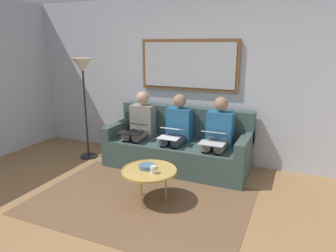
% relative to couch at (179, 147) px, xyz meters
% --- Properties ---
extents(ground_plane, '(6.00, 5.20, 0.10)m').
position_rel_couch_xyz_m(ground_plane, '(0.00, 2.12, -0.36)').
color(ground_plane, olive).
extents(wall_rear, '(6.00, 0.12, 2.60)m').
position_rel_couch_xyz_m(wall_rear, '(0.00, -0.48, 0.99)').
color(wall_rear, '#B7BCC6').
rests_on(wall_rear, ground_plane).
extents(area_rug, '(2.60, 1.80, 0.01)m').
position_rel_couch_xyz_m(area_rug, '(0.00, 1.27, -0.31)').
color(area_rug, brown).
rests_on(area_rug, ground_plane).
extents(couch, '(2.20, 0.90, 0.90)m').
position_rel_couch_xyz_m(couch, '(0.00, 0.00, 0.00)').
color(couch, '#384C47').
rests_on(couch, ground_plane).
extents(framed_mirror, '(1.61, 0.05, 0.80)m').
position_rel_couch_xyz_m(framed_mirror, '(0.00, -0.39, 1.24)').
color(framed_mirror, brown).
extents(coffee_table, '(0.67, 0.67, 0.42)m').
position_rel_couch_xyz_m(coffee_table, '(-0.10, 1.22, 0.09)').
color(coffee_table, tan).
rests_on(coffee_table, ground_plane).
extents(cup, '(0.07, 0.07, 0.09)m').
position_rel_couch_xyz_m(cup, '(-0.19, 1.29, 0.14)').
color(cup, silver).
rests_on(cup, coffee_table).
extents(bowl, '(0.20, 0.20, 0.05)m').
position_rel_couch_xyz_m(bowl, '(-0.06, 1.18, 0.12)').
color(bowl, slate).
rests_on(bowl, coffee_table).
extents(person_left, '(0.38, 0.58, 1.14)m').
position_rel_couch_xyz_m(person_left, '(-0.64, 0.07, 0.30)').
color(person_left, '#235B84').
rests_on(person_left, couch).
extents(laptop_silver, '(0.34, 0.37, 0.16)m').
position_rel_couch_xyz_m(laptop_silver, '(-0.64, 0.31, 0.32)').
color(laptop_silver, silver).
extents(person_middle, '(0.38, 0.58, 1.14)m').
position_rel_couch_xyz_m(person_middle, '(0.00, 0.07, 0.30)').
color(person_middle, '#235B84').
rests_on(person_middle, couch).
extents(laptop_white, '(0.31, 0.33, 0.14)m').
position_rel_couch_xyz_m(laptop_white, '(0.00, 0.32, 0.31)').
color(laptop_white, white).
extents(person_right, '(0.38, 0.58, 1.14)m').
position_rel_couch_xyz_m(person_right, '(0.64, 0.07, 0.30)').
color(person_right, gray).
rests_on(person_right, couch).
extents(laptop_black, '(0.36, 0.35, 0.15)m').
position_rel_couch_xyz_m(laptop_black, '(0.64, 0.31, 0.32)').
color(laptop_black, black).
extents(standing_lamp, '(0.32, 0.32, 1.66)m').
position_rel_couch_xyz_m(standing_lamp, '(1.55, 0.27, 1.06)').
color(standing_lamp, black).
rests_on(standing_lamp, ground_plane).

